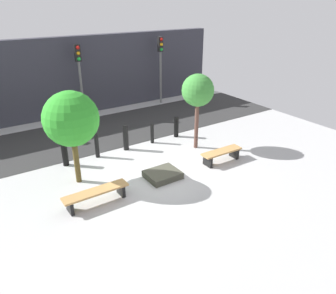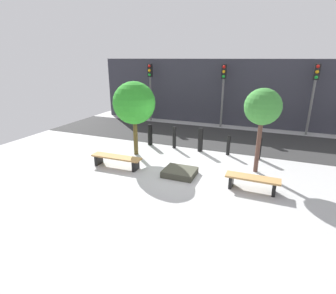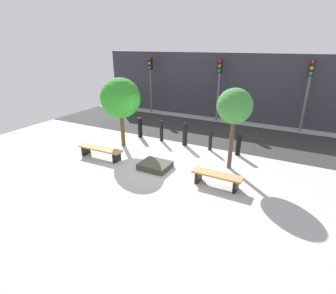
{
  "view_description": "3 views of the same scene",
  "coord_description": "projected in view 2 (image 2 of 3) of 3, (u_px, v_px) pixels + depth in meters",
  "views": [
    {
      "loc": [
        -5.19,
        -8.62,
        5.56
      ],
      "look_at": [
        0.43,
        -0.14,
        0.9
      ],
      "focal_mm": 35.0,
      "sensor_mm": 36.0,
      "label": 1
    },
    {
      "loc": [
        2.75,
        -8.44,
        3.92
      ],
      "look_at": [
        -0.58,
        -0.13,
        0.87
      ],
      "focal_mm": 28.0,
      "sensor_mm": 36.0,
      "label": 2
    },
    {
      "loc": [
        4.55,
        -8.11,
        4.39
      ],
      "look_at": [
        0.58,
        -0.52,
        0.98
      ],
      "focal_mm": 28.0,
      "sensor_mm": 36.0,
      "label": 3
    }
  ],
  "objects": [
    {
      "name": "bench_right",
      "position": [
        252.0,
        181.0,
        8.1
      ],
      "size": [
        1.65,
        0.46,
        0.45
      ],
      "rotation": [
        0.0,
        0.0,
        -0.02
      ],
      "color": "black",
      "rests_on": "ground"
    },
    {
      "name": "traffic_light_west",
      "position": [
        150.0,
        82.0,
        16.51
      ],
      "size": [
        0.28,
        0.27,
        3.57
      ],
      "color": "#575757",
      "rests_on": "ground"
    },
    {
      "name": "bollard_right",
      "position": [
        228.0,
        145.0,
        11.04
      ],
      "size": [
        0.15,
        0.15,
        0.86
      ],
      "primitive_type": "cylinder",
      "color": "black",
      "rests_on": "ground"
    },
    {
      "name": "bench_left",
      "position": [
        116.0,
        159.0,
        9.82
      ],
      "size": [
        1.97,
        0.46,
        0.43
      ],
      "rotation": [
        0.0,
        0.0,
        0.02
      ],
      "color": "black",
      "rests_on": "ground"
    },
    {
      "name": "traffic_light_mid_east",
      "position": [
        314.0,
        87.0,
        13.26
      ],
      "size": [
        0.28,
        0.27,
        3.65
      ],
      "color": "slate",
      "rests_on": "ground"
    },
    {
      "name": "tree_behind_right_bench",
      "position": [
        263.0,
        108.0,
        8.79
      ],
      "size": [
        1.24,
        1.24,
        2.99
      ],
      "color": "brown",
      "rests_on": "ground"
    },
    {
      "name": "traffic_light_mid_west",
      "position": [
        223.0,
        85.0,
        14.89
      ],
      "size": [
        0.28,
        0.27,
        3.58
      ],
      "color": "slate",
      "rests_on": "ground"
    },
    {
      "name": "bollard_far_left",
      "position": [
        150.0,
        135.0,
        12.31
      ],
      "size": [
        0.21,
        0.21,
        0.99
      ],
      "primitive_type": "cylinder",
      "color": "black",
      "rests_on": "ground"
    },
    {
      "name": "tree_behind_left_bench",
      "position": [
        134.0,
        103.0,
        10.56
      ],
      "size": [
        1.72,
        1.72,
        3.06
      ],
      "color": "#50411F",
      "rests_on": "ground"
    },
    {
      "name": "bollard_center",
      "position": [
        200.0,
        140.0,
        11.44
      ],
      "size": [
        0.22,
        0.22,
        1.05
      ],
      "primitive_type": "cylinder",
      "color": "black",
      "rests_on": "ground"
    },
    {
      "name": "ground_plane",
      "position": [
        184.0,
        170.0,
        9.65
      ],
      "size": [
        18.0,
        18.0,
        0.0
      ],
      "primitive_type": "plane",
      "color": "#B0B0B0"
    },
    {
      "name": "bollard_left",
      "position": [
        174.0,
        137.0,
        11.88
      ],
      "size": [
        0.16,
        0.16,
        1.01
      ],
      "primitive_type": "cylinder",
      "color": "black",
      "rests_on": "ground"
    },
    {
      "name": "road_strip",
      "position": [
        212.0,
        137.0,
        13.63
      ],
      "size": [
        18.0,
        4.11,
        0.01
      ],
      "primitive_type": "cube",
      "color": "#2E2E2E",
      "rests_on": "ground"
    },
    {
      "name": "planter_bed",
      "position": [
        180.0,
        172.0,
        9.2
      ],
      "size": [
        1.11,
        0.94,
        0.22
      ],
      "primitive_type": "cube",
      "color": "#3F3F34",
      "rests_on": "ground"
    },
    {
      "name": "bollard_far_right",
      "position": [
        259.0,
        148.0,
        10.6
      ],
      "size": [
        0.2,
        0.2,
        0.91
      ],
      "primitive_type": "cylinder",
      "color": "black",
      "rests_on": "ground"
    },
    {
      "name": "building_facade",
      "position": [
        225.0,
        92.0,
        15.85
      ],
      "size": [
        16.2,
        0.5,
        3.87
      ],
      "primitive_type": "cube",
      "color": "#33333D",
      "rests_on": "ground"
    }
  ]
}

